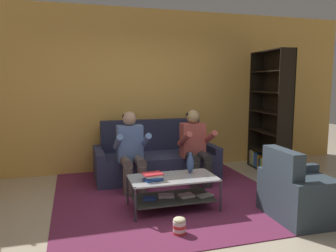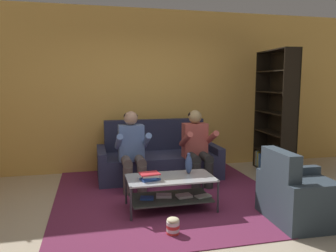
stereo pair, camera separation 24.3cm
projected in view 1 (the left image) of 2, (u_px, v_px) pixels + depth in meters
The scene contains 12 objects.
ground at pixel (185, 220), 3.83m from camera, with size 16.80×16.80×0.00m, color #C4B49A.
back_partition at pixel (141, 91), 5.98m from camera, with size 8.40×0.12×2.90m, color #E5AC51.
couch at pixel (155, 159), 5.58m from camera, with size 2.03×0.91×0.95m.
person_seated_left at pixel (131, 148), 4.87m from camera, with size 0.50×0.58×1.17m.
person_seated_right at pixel (195, 144), 5.16m from camera, with size 0.50×0.58×1.16m.
coffee_table at pixel (173, 188), 4.14m from camera, with size 1.10×0.58×0.42m.
area_rug at pixel (165, 193), 4.77m from camera, with size 3.09×3.41×0.01m.
vase at pixel (190, 164), 4.29m from camera, with size 0.09×0.09×0.27m.
book_stack at pixel (153, 176), 3.99m from camera, with size 0.26×0.21×0.09m.
bookshelf at pixel (270, 123), 5.89m from camera, with size 0.37×1.07×2.15m.
armchair at pixel (303, 195), 3.87m from camera, with size 0.86×0.85×0.84m.
popcorn_tub at pixel (179, 226), 3.47m from camera, with size 0.14×0.14×0.19m.
Camera 1 is at (-1.23, -3.44, 1.61)m, focal length 35.00 mm.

